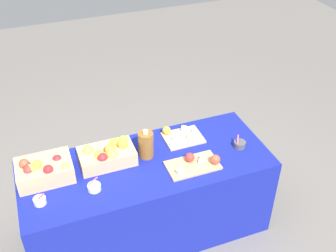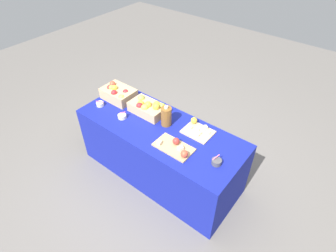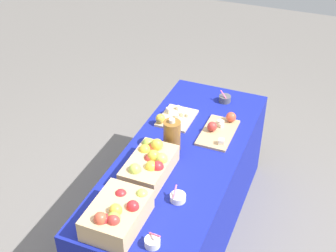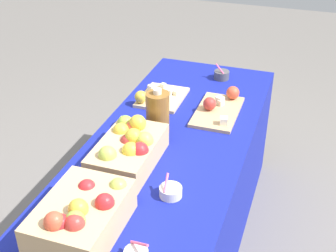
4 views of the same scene
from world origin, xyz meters
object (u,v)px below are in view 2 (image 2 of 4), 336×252
Objects in this scene: apple_crate_middle at (148,107)px; sample_bowl_near at (122,116)px; sample_bowl_mid at (100,104)px; cutting_board_back at (198,130)px; cutting_board_front at (176,147)px; cider_jug at (166,116)px; apple_crate_left at (118,93)px; sample_bowl_far at (217,162)px.

apple_crate_middle reaches higher than sample_bowl_near.
sample_bowl_mid is at bearing -154.78° from apple_crate_middle.
cutting_board_back is at bearing 16.24° from sample_bowl_mid.
cider_jug is (-0.31, 0.24, 0.08)m from cutting_board_front.
apple_crate_left is 1.10m from cutting_board_back.
sample_bowl_far is (1.18, 0.06, 0.00)m from sample_bowl_near.
apple_crate_middle is at bearing -172.27° from cutting_board_back.
sample_bowl_mid is at bearing -104.74° from apple_crate_left.
cutting_board_front is 0.42m from sample_bowl_far.
apple_crate_left is at bearing 141.94° from sample_bowl_near.
apple_crate_middle is 0.31m from sample_bowl_near.
sample_bowl_mid reaches higher than sample_bowl_near.
cider_jug is at bearing -6.41° from apple_crate_middle.
sample_bowl_mid is (-1.16, -0.34, 0.00)m from cutting_board_back.
sample_bowl_mid is 0.39× the size of cider_jug.
cutting_board_back is (1.09, 0.10, -0.06)m from apple_crate_left.
apple_crate_middle is 4.27× the size of sample_bowl_far.
cider_jug is (-0.33, -0.12, 0.09)m from cutting_board_back.
apple_crate_middle is 0.66m from cutting_board_front.
apple_crate_left reaches higher than apple_crate_middle.
apple_crate_middle is 0.29m from cider_jug.
cutting_board_front is 1.64× the size of cider_jug.
cutting_board_front is at bearing -38.06° from cider_jug.
cutting_board_back is 0.36m from cider_jug.
sample_bowl_near reaches higher than cutting_board_back.
sample_bowl_far reaches higher than sample_bowl_mid.
apple_crate_middle reaches higher than cutting_board_back.
cutting_board_back is (0.62, 0.08, -0.06)m from apple_crate_middle.
sample_bowl_mid is at bearing 178.83° from cutting_board_front.
cider_jug reaches higher than apple_crate_middle.
sample_bowl_mid is at bearing -163.76° from cutting_board_back.
apple_crate_left is at bearing 173.11° from sample_bowl_far.
sample_bowl_near is 0.37m from sample_bowl_mid.
cutting_board_back is at bearing 7.73° from apple_crate_middle.
apple_crate_middle is 1.05× the size of cutting_board_front.
apple_crate_middle is at bearing 155.31° from cutting_board_front.
apple_crate_left reaches higher than sample_bowl_near.
sample_bowl_far reaches higher than sample_bowl_near.
apple_crate_middle is 1.72× the size of cider_jug.
apple_crate_left is 0.95× the size of apple_crate_middle.
sample_bowl_mid reaches higher than cutting_board_front.
sample_bowl_mid is 0.86m from cider_jug.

